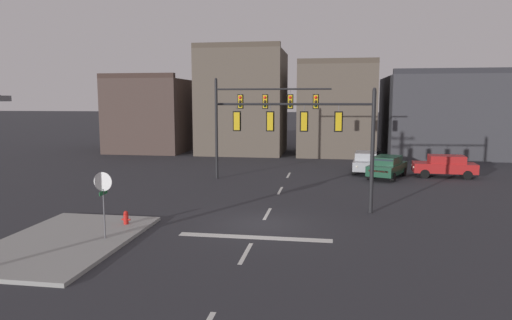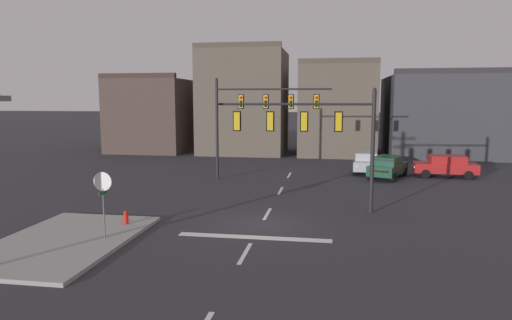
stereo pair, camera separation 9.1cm
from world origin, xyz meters
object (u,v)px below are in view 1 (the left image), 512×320
stop_sign (103,189)px  signal_mast_far_side (255,110)px  signal_mast_near_side (316,128)px  car_lot_nearside (445,165)px  car_lot_middle (366,162)px  fire_hydrant (126,220)px  car_lot_farside (387,166)px

stop_sign → signal_mast_far_side: bearing=76.7°
signal_mast_near_side → car_lot_nearside: bearing=53.0°
signal_mast_far_side → car_lot_nearside: (13.66, 3.31, -4.12)m
car_lot_middle → fire_hydrant: car_lot_middle is taller
signal_mast_far_side → fire_hydrant: 14.40m
signal_mast_far_side → car_lot_middle: size_ratio=1.78×
car_lot_middle → fire_hydrant: (-11.75, -17.62, -0.53)m
signal_mast_far_side → car_lot_farside: signal_mast_far_side is taller
signal_mast_far_side → fire_hydrant: signal_mast_far_side is taller
car_lot_nearside → signal_mast_near_side: bearing=-127.0°
signal_mast_far_side → car_lot_middle: 10.11m
car_lot_farside → fire_hydrant: bearing=-130.6°
car_lot_farside → car_lot_middle: bearing=119.9°
car_lot_nearside → fire_hydrant: size_ratio=6.03×
signal_mast_near_side → stop_sign: signal_mast_near_side is taller
car_lot_middle → stop_sign: bearing=-120.6°
car_lot_middle → car_lot_nearside: bearing=-12.0°
stop_sign → car_lot_middle: size_ratio=0.62×
car_lot_nearside → car_lot_middle: (-5.60, 1.19, 0.00)m
signal_mast_near_side → fire_hydrant: signal_mast_near_side is taller
stop_sign → fire_hydrant: bearing=92.6°
signal_mast_near_side → fire_hydrant: bearing=-152.3°
signal_mast_near_side → signal_mast_far_side: size_ratio=0.97×
stop_sign → car_lot_middle: 22.96m
car_lot_middle → car_lot_farside: same height
car_lot_farside → fire_hydrant: size_ratio=6.34×
signal_mast_near_side → car_lot_middle: bearing=75.1°
fire_hydrant → car_lot_farside: bearing=49.4°
signal_mast_near_side → stop_sign: size_ratio=2.79×
car_lot_farside → signal_mast_far_side: bearing=-167.1°
stop_sign → fire_hydrant: (-0.10, 2.12, -1.82)m
stop_sign → fire_hydrant: 2.79m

